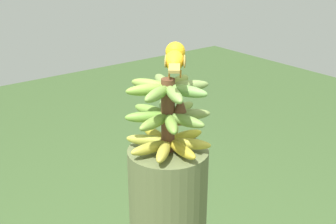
% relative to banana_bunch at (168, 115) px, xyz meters
% --- Properties ---
extents(banana_bunch, '(0.26, 0.26, 0.22)m').
position_rel_banana_bunch_xyz_m(banana_bunch, '(0.00, 0.00, 0.00)').
color(banana_bunch, brown).
rests_on(banana_bunch, banana_tree).
extents(perched_bird, '(0.16, 0.19, 0.09)m').
position_rel_banana_bunch_xyz_m(perched_bird, '(0.03, 0.01, 0.16)').
color(perched_bird, '#C68933').
rests_on(perched_bird, banana_bunch).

